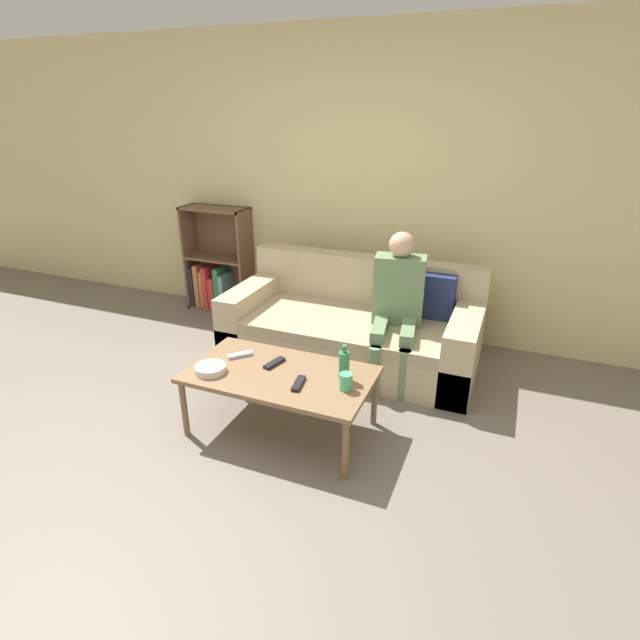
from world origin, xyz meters
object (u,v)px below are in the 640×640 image
(coffee_table, at_px, (280,378))
(snack_bowl, at_px, (210,369))
(tv_remote_1, at_px, (298,383))
(tv_remote_2, at_px, (274,363))
(cup_near, at_px, (346,382))
(bookshelf, at_px, (217,270))
(person_adult, at_px, (398,298))
(tv_remote_0, at_px, (240,355))
(bottle, at_px, (344,365))
(couch, at_px, (354,329))

(coffee_table, height_order, snack_bowl, snack_bowl)
(tv_remote_1, bearing_deg, tv_remote_2, 136.47)
(cup_near, bearing_deg, bookshelf, 139.47)
(tv_remote_1, bearing_deg, bookshelf, 125.53)
(person_adult, distance_m, snack_bowl, 1.51)
(tv_remote_0, bearing_deg, coffee_table, 27.67)
(tv_remote_0, relative_size, bottle, 0.68)
(couch, xyz_separation_m, tv_remote_1, (0.06, -1.23, 0.17))
(tv_remote_2, distance_m, bottle, 0.49)
(person_adult, distance_m, tv_remote_1, 1.20)
(tv_remote_2, bearing_deg, couch, 93.96)
(tv_remote_0, bearing_deg, tv_remote_2, 40.20)
(couch, bearing_deg, person_adult, -13.10)
(bottle, bearing_deg, cup_near, -64.38)
(tv_remote_1, xyz_separation_m, bottle, (0.23, 0.17, 0.09))
(tv_remote_0, bearing_deg, person_adult, 92.37)
(couch, distance_m, bottle, 1.13)
(bookshelf, xyz_separation_m, tv_remote_2, (1.49, -1.61, 0.03))
(tv_remote_1, bearing_deg, bottle, 27.71)
(person_adult, bearing_deg, tv_remote_0, -139.64)
(person_adult, distance_m, tv_remote_2, 1.14)
(bottle, bearing_deg, person_adult, 85.26)
(tv_remote_0, relative_size, tv_remote_1, 0.89)
(couch, bearing_deg, snack_bowl, -111.80)
(tv_remote_1, relative_size, bottle, 0.76)
(bookshelf, distance_m, snack_bowl, 2.18)
(couch, height_order, coffee_table, couch)
(person_adult, bearing_deg, bookshelf, 153.75)
(couch, relative_size, tv_remote_2, 11.46)
(coffee_table, bearing_deg, person_adult, 65.37)
(coffee_table, bearing_deg, bookshelf, 132.75)
(couch, xyz_separation_m, bottle, (0.29, -1.06, 0.26))
(tv_remote_2, bearing_deg, tv_remote_1, -20.73)
(bookshelf, bearing_deg, bottle, -39.45)
(cup_near, distance_m, tv_remote_1, 0.29)
(couch, xyz_separation_m, tv_remote_2, (-0.19, -1.06, 0.17))
(tv_remote_0, relative_size, snack_bowl, 0.81)
(person_adult, xyz_separation_m, tv_remote_0, (-0.83, -0.96, -0.19))
(coffee_table, relative_size, bottle, 5.04)
(couch, distance_m, snack_bowl, 1.41)
(bookshelf, relative_size, bottle, 4.55)
(tv_remote_2, bearing_deg, person_adult, 74.08)
(couch, height_order, cup_near, couch)
(cup_near, relative_size, tv_remote_1, 0.60)
(bookshelf, bearing_deg, coffee_table, -47.25)
(tv_remote_1, distance_m, bottle, 0.30)
(bottle, bearing_deg, tv_remote_1, -143.61)
(bookshelf, relative_size, tv_remote_1, 6.02)
(tv_remote_1, xyz_separation_m, snack_bowl, (-0.58, -0.06, 0.01))
(cup_near, distance_m, tv_remote_2, 0.54)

